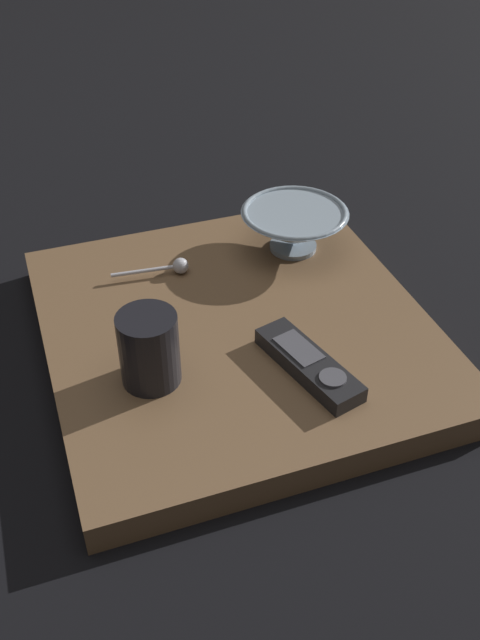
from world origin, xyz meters
TOP-DOWN VIEW (x-y plane):
  - ground_plane at (0.00, 0.00)m, footprint 6.00×6.00m
  - table at (0.00, 0.00)m, footprint 0.52×0.55m
  - cereal_bowl at (-0.15, -0.15)m, footprint 0.17×0.17m
  - coffee_mug at (0.14, 0.08)m, footprint 0.08×0.08m
  - teaspoon at (0.05, -0.14)m, footprint 0.12×0.02m
  - tv_remote_near at (-0.05, 0.13)m, footprint 0.09×0.18m

SIDE VIEW (x-z plane):
  - ground_plane at x=0.00m, z-range 0.00..0.00m
  - table at x=0.00m, z-range 0.00..0.04m
  - tv_remote_near at x=-0.05m, z-range 0.04..0.07m
  - teaspoon at x=0.05m, z-range 0.04..0.07m
  - cereal_bowl at x=-0.15m, z-range 0.05..0.12m
  - coffee_mug at x=0.14m, z-range 0.04..0.14m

